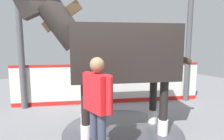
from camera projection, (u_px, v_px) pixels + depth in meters
wet_patch at (122, 130)px, 4.04m from camera, size 2.45×2.45×0.00m
barrier_wall at (110, 85)px, 5.81m from camera, size 5.15×2.18×1.18m
roof_post_near at (21, 54)px, 5.20m from camera, size 0.16×0.16×3.01m
roof_post_far at (188, 52)px, 5.92m from camera, size 0.16×0.16×3.01m
horse at (117, 53)px, 3.80m from camera, size 3.18×1.71×2.75m
handler at (98, 103)px, 2.92m from camera, size 0.28×0.65×1.60m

